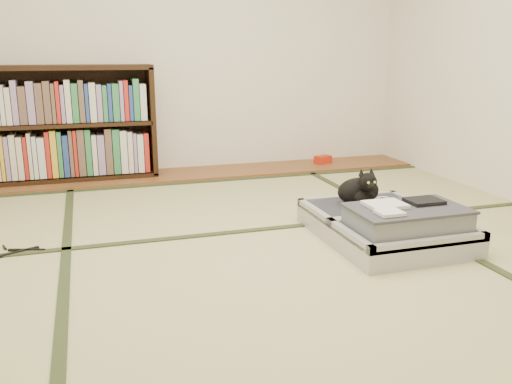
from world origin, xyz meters
name	(u,v)px	position (x,y,z in m)	size (l,w,h in m)	color
floor	(267,255)	(0.00, 0.00, 0.00)	(4.50, 4.50, 0.00)	tan
wood_strip	(193,174)	(0.00, 2.00, 0.01)	(4.00, 0.50, 0.02)	brown
red_item	(323,159)	(1.24, 2.03, 0.06)	(0.15, 0.09, 0.07)	red
tatami_borders	(241,226)	(0.00, 0.49, 0.00)	(4.00, 4.50, 0.01)	#2D381E
bookcase	(69,126)	(-0.98, 2.07, 0.45)	(1.36, 0.31, 0.92)	black
suitcase	(387,225)	(0.71, 0.01, 0.09)	(0.68, 0.91, 0.27)	#A5A5AA
cat	(360,190)	(0.69, 0.30, 0.22)	(0.30, 0.30, 0.24)	black
cable_coil	(383,199)	(0.87, 0.34, 0.14)	(0.09, 0.09, 0.02)	white
hanger	(2,254)	(-1.32, 0.41, 0.01)	(0.39, 0.26, 0.01)	black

